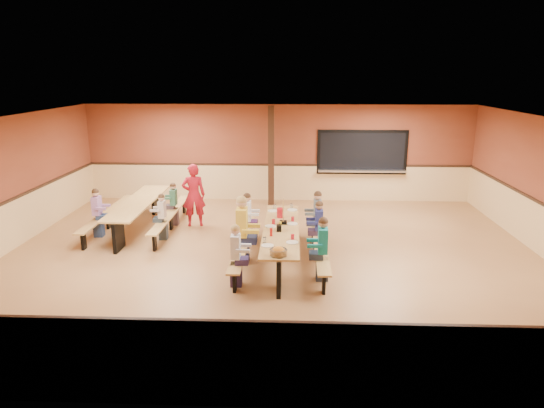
{
  "coord_description": "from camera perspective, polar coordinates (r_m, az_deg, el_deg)",
  "views": [
    {
      "loc": [
        0.43,
        -10.03,
        3.95
      ],
      "look_at": [
        0.0,
        0.22,
        1.15
      ],
      "focal_mm": 32.0,
      "sensor_mm": 36.0,
      "label": 1
    }
  ],
  "objects": [
    {
      "name": "seated_child_green_sec",
      "position": [
        13.08,
        -11.47,
        -0.04
      ],
      "size": [
        0.33,
        0.27,
        1.13
      ],
      "primitive_type": null,
      "color": "#356B4F",
      "rests_on": "ground"
    },
    {
      "name": "punch_pitcher",
      "position": [
        11.03,
        0.96,
        -1.04
      ],
      "size": [
        0.16,
        0.16,
        0.22
      ],
      "primitive_type": "cylinder",
      "color": "#AE171F",
      "rests_on": "cafeteria_table_main"
    },
    {
      "name": "seated_child_teal_right",
      "position": [
        9.46,
        5.97,
        -5.35
      ],
      "size": [
        0.39,
        0.32,
        1.26
      ],
      "primitive_type": null,
      "color": "#148083",
      "rests_on": "ground"
    },
    {
      "name": "seated_child_navy_right",
      "position": [
        10.83,
        5.52,
        -2.83
      ],
      "size": [
        0.36,
        0.3,
        1.2
      ],
      "primitive_type": null,
      "color": "navy",
      "rests_on": "ground"
    },
    {
      "name": "structural_post",
      "position": [
        14.65,
        -0.1,
        5.64
      ],
      "size": [
        0.18,
        0.18,
        3.0
      ],
      "primitive_type": "cube",
      "color": "black",
      "rests_on": "ground"
    },
    {
      "name": "cafeteria_table_main",
      "position": [
        10.38,
        1.08,
        -3.98
      ],
      "size": [
        1.91,
        3.7,
        0.74
      ],
      "color": "#B88C49",
      "rests_on": "ground"
    },
    {
      "name": "seated_adult_yellow",
      "position": [
        10.26,
        -3.54,
        -3.1
      ],
      "size": [
        0.48,
        0.39,
        1.44
      ],
      "primitive_type": null,
      "color": "yellow",
      "rests_on": "ground"
    },
    {
      "name": "place_settings",
      "position": [
        10.3,
        1.09,
        -2.57
      ],
      "size": [
        0.65,
        3.3,
        0.11
      ],
      "primitive_type": null,
      "color": "beige",
      "rests_on": "cafeteria_table_main"
    },
    {
      "name": "room_envelope",
      "position": [
        10.55,
        -0.06,
        -2.72
      ],
      "size": [
        12.04,
        10.04,
        3.02
      ],
      "color": "brown",
      "rests_on": "ground"
    },
    {
      "name": "table_paddle",
      "position": [
        10.58,
        1.33,
        -1.62
      ],
      "size": [
        0.16,
        0.16,
        0.56
      ],
      "color": "black",
      "rests_on": "cafeteria_table_main"
    },
    {
      "name": "seated_child_purple_sec",
      "position": [
        12.64,
        -19.85,
        -1.03
      ],
      "size": [
        0.36,
        0.3,
        1.2
      ],
      "primitive_type": null,
      "color": "#98689E",
      "rests_on": "ground"
    },
    {
      "name": "cafeteria_table_second",
      "position": [
        12.96,
        -15.41,
        -0.61
      ],
      "size": [
        1.91,
        3.7,
        0.74
      ],
      "color": "#B88C49",
      "rests_on": "ground"
    },
    {
      "name": "condiment_ketchup",
      "position": [
        9.8,
        -0.1,
        -3.32
      ],
      "size": [
        0.06,
        0.06,
        0.17
      ],
      "primitive_type": "cylinder",
      "color": "#B2140F",
      "rests_on": "cafeteria_table_main"
    },
    {
      "name": "ground",
      "position": [
        10.79,
        -0.06,
        -6.21
      ],
      "size": [
        12.0,
        12.0,
        0.0
      ],
      "primitive_type": "plane",
      "color": "brown",
      "rests_on": "ground"
    },
    {
      "name": "condiment_mustard",
      "position": [
        10.2,
        0.97,
        -2.57
      ],
      "size": [
        0.06,
        0.06,
        0.17
      ],
      "primitive_type": "cylinder",
      "color": "yellow",
      "rests_on": "cafeteria_table_main"
    },
    {
      "name": "seated_child_char_right",
      "position": [
        11.49,
        5.34,
        -1.62
      ],
      "size": [
        0.39,
        0.32,
        1.25
      ],
      "primitive_type": null,
      "color": "#51595C",
      "rests_on": "ground"
    },
    {
      "name": "kitchen_pass_through",
      "position": [
        15.34,
        10.55,
        5.79
      ],
      "size": [
        2.78,
        0.28,
        1.38
      ],
      "color": "black",
      "rests_on": "ground"
    },
    {
      "name": "seated_child_grey_left",
      "position": [
        11.43,
        -2.93,
        -1.75
      ],
      "size": [
        0.37,
        0.3,
        1.21
      ],
      "primitive_type": null,
      "color": "white",
      "rests_on": "ground"
    },
    {
      "name": "chip_bowl",
      "position": [
        8.79,
        0.76,
        -5.62
      ],
      "size": [
        0.32,
        0.32,
        0.15
      ],
      "primitive_type": null,
      "color": "orange",
      "rests_on": "cafeteria_table_main"
    },
    {
      "name": "napkin_dispenser",
      "position": [
        10.11,
        0.83,
        -2.85
      ],
      "size": [
        0.1,
        0.14,
        0.13
      ],
      "primitive_type": "cube",
      "color": "black",
      "rests_on": "cafeteria_table_main"
    },
    {
      "name": "standing_woman",
      "position": [
        12.85,
        -9.2,
        1.03
      ],
      "size": [
        0.68,
        0.52,
        1.67
      ],
      "primitive_type": "imported",
      "rotation": [
        0.0,
        0.0,
        3.36
      ],
      "color": "#A71320",
      "rests_on": "ground"
    },
    {
      "name": "seated_child_white_left",
      "position": [
        9.2,
        -4.28,
        -6.12
      ],
      "size": [
        0.36,
        0.3,
        1.2
      ],
      "primitive_type": null,
      "color": "silver",
      "rests_on": "ground"
    },
    {
      "name": "seated_child_tan_sec",
      "position": [
        12.0,
        -12.76,
        -1.52
      ],
      "size": [
        0.33,
        0.27,
        1.12
      ],
      "primitive_type": null,
      "color": "#B7A394",
      "rests_on": "ground"
    }
  ]
}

